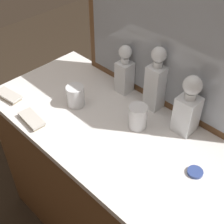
{
  "coord_description": "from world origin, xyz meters",
  "views": [
    {
      "loc": [
        0.7,
        -0.71,
        1.83
      ],
      "look_at": [
        0.0,
        0.0,
        0.96
      ],
      "focal_mm": 49.79,
      "sensor_mm": 36.0,
      "label": 1
    }
  ],
  "objects_px": {
    "crystal_decanter_right": "(187,110)",
    "silver_brush_far_left": "(9,96)",
    "crystal_tumbler_right": "(76,97)",
    "crystal_decanter_far_left": "(156,84)",
    "silver_brush_right": "(32,120)",
    "porcelain_dish": "(195,172)",
    "crystal_tumbler_left": "(138,118)",
    "crystal_decanter_far_right": "(125,74)"
  },
  "relations": [
    {
      "from": "porcelain_dish",
      "to": "silver_brush_right",
      "type": "bearing_deg",
      "value": -158.32
    },
    {
      "from": "silver_brush_right",
      "to": "silver_brush_far_left",
      "type": "bearing_deg",
      "value": 175.3
    },
    {
      "from": "crystal_decanter_far_left",
      "to": "crystal_tumbler_left",
      "type": "height_order",
      "value": "crystal_decanter_far_left"
    },
    {
      "from": "crystal_decanter_far_right",
      "to": "crystal_decanter_far_left",
      "type": "distance_m",
      "value": 0.18
    },
    {
      "from": "crystal_decanter_right",
      "to": "silver_brush_right",
      "type": "relative_size",
      "value": 1.89
    },
    {
      "from": "silver_brush_right",
      "to": "silver_brush_far_left",
      "type": "relative_size",
      "value": 0.99
    },
    {
      "from": "crystal_decanter_right",
      "to": "crystal_tumbler_right",
      "type": "relative_size",
      "value": 2.73
    },
    {
      "from": "crystal_decanter_far_left",
      "to": "silver_brush_far_left",
      "type": "bearing_deg",
      "value": -140.21
    },
    {
      "from": "crystal_tumbler_right",
      "to": "porcelain_dish",
      "type": "xyz_separation_m",
      "value": [
        0.63,
        0.05,
        -0.04
      ]
    },
    {
      "from": "crystal_tumbler_left",
      "to": "porcelain_dish",
      "type": "xyz_separation_m",
      "value": [
        0.33,
        -0.04,
        -0.04
      ]
    },
    {
      "from": "crystal_decanter_far_right",
      "to": "crystal_tumbler_right",
      "type": "xyz_separation_m",
      "value": [
        -0.09,
        -0.24,
        -0.05
      ]
    },
    {
      "from": "silver_brush_far_left",
      "to": "porcelain_dish",
      "type": "distance_m",
      "value": 0.94
    },
    {
      "from": "crystal_tumbler_left",
      "to": "crystal_tumbler_right",
      "type": "distance_m",
      "value": 0.32
    },
    {
      "from": "crystal_decanter_far_right",
      "to": "crystal_decanter_far_left",
      "type": "height_order",
      "value": "crystal_decanter_far_left"
    },
    {
      "from": "crystal_decanter_right",
      "to": "crystal_decanter_far_right",
      "type": "height_order",
      "value": "crystal_decanter_right"
    },
    {
      "from": "crystal_decanter_far_right",
      "to": "silver_brush_right",
      "type": "xyz_separation_m",
      "value": [
        -0.13,
        -0.46,
        -0.09
      ]
    },
    {
      "from": "crystal_tumbler_left",
      "to": "silver_brush_right",
      "type": "height_order",
      "value": "crystal_tumbler_left"
    },
    {
      "from": "crystal_tumbler_right",
      "to": "silver_brush_far_left",
      "type": "xyz_separation_m",
      "value": [
        -0.27,
        -0.2,
        -0.03
      ]
    },
    {
      "from": "crystal_decanter_right",
      "to": "porcelain_dish",
      "type": "xyz_separation_m",
      "value": [
        0.17,
        -0.17,
        -0.11
      ]
    },
    {
      "from": "crystal_decanter_far_left",
      "to": "crystal_tumbler_right",
      "type": "distance_m",
      "value": 0.38
    },
    {
      "from": "crystal_decanter_far_left",
      "to": "silver_brush_right",
      "type": "relative_size",
      "value": 2.14
    },
    {
      "from": "crystal_decanter_far_left",
      "to": "silver_brush_right",
      "type": "distance_m",
      "value": 0.58
    },
    {
      "from": "crystal_decanter_right",
      "to": "crystal_decanter_far_right",
      "type": "xyz_separation_m",
      "value": [
        -0.38,
        0.02,
        -0.01
      ]
    },
    {
      "from": "crystal_decanter_right",
      "to": "silver_brush_right",
      "type": "bearing_deg",
      "value": -139.34
    },
    {
      "from": "crystal_tumbler_left",
      "to": "silver_brush_right",
      "type": "distance_m",
      "value": 0.47
    },
    {
      "from": "crystal_decanter_far_right",
      "to": "crystal_decanter_far_left",
      "type": "xyz_separation_m",
      "value": [
        0.18,
        0.01,
        0.03
      ]
    },
    {
      "from": "crystal_decanter_right",
      "to": "silver_brush_far_left",
      "type": "distance_m",
      "value": 0.85
    },
    {
      "from": "crystal_decanter_right",
      "to": "silver_brush_far_left",
      "type": "xyz_separation_m",
      "value": [
        -0.74,
        -0.42,
        -0.1
      ]
    },
    {
      "from": "crystal_tumbler_left",
      "to": "porcelain_dish",
      "type": "relative_size",
      "value": 1.82
    },
    {
      "from": "crystal_decanter_far_left",
      "to": "crystal_decanter_right",
      "type": "bearing_deg",
      "value": -9.06
    },
    {
      "from": "crystal_decanter_right",
      "to": "crystal_decanter_far_left",
      "type": "relative_size",
      "value": 0.88
    },
    {
      "from": "crystal_tumbler_right",
      "to": "silver_brush_right",
      "type": "relative_size",
      "value": 0.69
    },
    {
      "from": "crystal_tumbler_left",
      "to": "porcelain_dish",
      "type": "distance_m",
      "value": 0.33
    },
    {
      "from": "crystal_tumbler_right",
      "to": "silver_brush_far_left",
      "type": "relative_size",
      "value": 0.69
    },
    {
      "from": "crystal_decanter_right",
      "to": "crystal_decanter_far_left",
      "type": "height_order",
      "value": "crystal_decanter_far_left"
    },
    {
      "from": "crystal_decanter_right",
      "to": "porcelain_dish",
      "type": "height_order",
      "value": "crystal_decanter_right"
    },
    {
      "from": "crystal_decanter_far_right",
      "to": "silver_brush_far_left",
      "type": "height_order",
      "value": "crystal_decanter_far_right"
    },
    {
      "from": "crystal_decanter_right",
      "to": "crystal_tumbler_right",
      "type": "bearing_deg",
      "value": -154.75
    },
    {
      "from": "crystal_decanter_right",
      "to": "silver_brush_far_left",
      "type": "height_order",
      "value": "crystal_decanter_right"
    },
    {
      "from": "porcelain_dish",
      "to": "crystal_decanter_far_right",
      "type": "bearing_deg",
      "value": 160.78
    },
    {
      "from": "crystal_decanter_far_left",
      "to": "porcelain_dish",
      "type": "relative_size",
      "value": 5.17
    },
    {
      "from": "silver_brush_right",
      "to": "porcelain_dish",
      "type": "bearing_deg",
      "value": 21.68
    }
  ]
}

